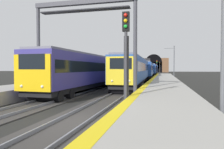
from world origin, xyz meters
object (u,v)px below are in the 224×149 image
railway_signal_near (126,53)px  overhead_signal_gantry (84,26)px  train_main_approaching (149,69)px  railway_signal_far (160,66)px  catenary_mast_near (223,31)px  train_adjacent_platform (108,70)px  catenary_mast_far (174,62)px  railway_signal_mid (157,66)px

railway_signal_near → overhead_signal_gantry: 6.30m
train_main_approaching → railway_signal_near: size_ratio=15.19×
railway_signal_near → overhead_signal_gantry: size_ratio=0.66×
railway_signal_far → catenary_mast_near: catenary_mast_near is taller
train_adjacent_platform → catenary_mast_near: size_ratio=4.75×
train_main_approaching → overhead_signal_gantry: size_ratio=10.05×
train_adjacent_platform → catenary_mast_far: (21.27, -10.55, 1.81)m
catenary_mast_far → railway_signal_near: bearing=173.9°
train_main_approaching → train_adjacent_platform: 29.41m
train_adjacent_platform → catenary_mast_near: bearing=28.2°
train_main_approaching → railway_signal_near: (-48.37, -1.92, 1.07)m
overhead_signal_gantry → catenary_mast_far: size_ratio=1.06×
railway_signal_mid → catenary_mast_far: catenary_mast_far is taller
railway_signal_mid → overhead_signal_gantry: bearing=-4.8°
overhead_signal_gantry → train_main_approaching: bearing=-2.8°
railway_signal_mid → train_main_approaching: bearing=-25.5°
catenary_mast_near → railway_signal_near: bearing=68.4°
overhead_signal_gantry → catenary_mast_near: size_ratio=1.07×
catenary_mast_far → train_main_approaching: bearing=38.6°
railway_signal_far → overhead_signal_gantry: bearing=-2.4°
railway_signal_far → railway_signal_near: bearing=0.0°
train_main_approaching → catenary_mast_far: (-7.83, -6.26, 1.80)m
overhead_signal_gantry → railway_signal_far: bearing=-2.4°
railway_signal_near → railway_signal_far: (101.41, 0.00, 0.25)m
train_main_approaching → railway_signal_far: size_ratio=14.04×
railway_signal_near → railway_signal_far: railway_signal_far is taller
railway_signal_far → overhead_signal_gantry: (-97.28, 4.07, 2.20)m
catenary_mast_far → train_adjacent_platform: bearing=153.6°
catenary_mast_far → catenary_mast_near: bearing=-180.0°
railway_signal_near → catenary_mast_near: bearing=68.4°
train_adjacent_platform → catenary_mast_far: size_ratio=4.69×
railway_signal_far → catenary_mast_far: (-60.87, -4.33, 0.49)m
railway_signal_mid → railway_signal_far: bearing=-180.0°
train_adjacent_platform → railway_signal_mid: 33.72m
overhead_signal_gantry → catenary_mast_far: 37.41m
railway_signal_near → catenary_mast_far: (40.54, -4.33, 0.74)m
train_main_approaching → overhead_signal_gantry: bearing=-4.2°
train_adjacent_platform → railway_signal_mid: railway_signal_mid is taller
overhead_signal_gantry → catenary_mast_far: bearing=-13.0°
railway_signal_far → overhead_signal_gantry: size_ratio=0.72×
train_adjacent_platform → railway_signal_far: bearing=177.2°
railway_signal_near → railway_signal_mid: size_ratio=1.10×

